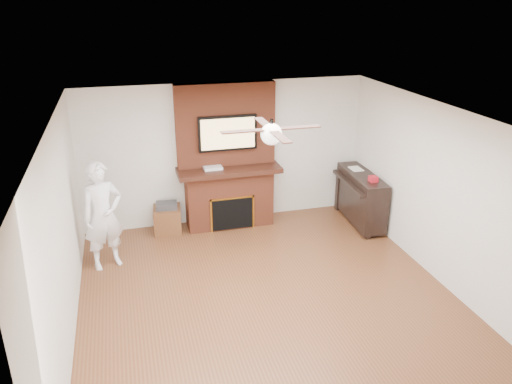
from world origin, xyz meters
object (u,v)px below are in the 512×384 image
object	(u,v)px
fireplace	(228,171)
person	(103,216)
side_table	(168,218)
piano	(360,197)

from	to	relation	value
fireplace	person	xyz separation A→B (m)	(-2.10, -1.00, -0.17)
fireplace	side_table	size ratio (longest dim) A/B	4.70
fireplace	side_table	world-z (taller)	fireplace
person	side_table	size ratio (longest dim) A/B	3.12
person	piano	bearing A→B (deg)	-15.36
person	side_table	world-z (taller)	person
person	piano	world-z (taller)	person
person	fireplace	bearing A→B (deg)	4.88
side_table	piano	size ratio (longest dim) A/B	0.37
fireplace	side_table	xyz separation A→B (m)	(-1.10, -0.07, -0.75)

